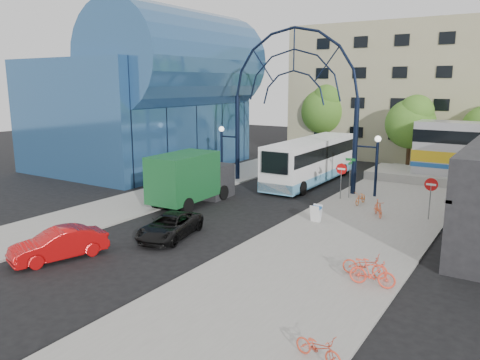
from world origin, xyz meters
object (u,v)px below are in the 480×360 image
Objects in this scene: sandwich_board at (316,211)px; city_bus at (311,160)px; stop_sign at (341,172)px; street_name_sign at (350,169)px; bike_far_c at (318,347)px; black_suv at (170,226)px; bike_far_a at (365,265)px; green_truck at (192,178)px; red_sedan at (59,244)px; gateway_arch at (293,75)px; bike_far_b at (372,273)px; tree_north_b at (326,109)px; tree_north_a at (412,121)px; bike_near_b at (378,208)px; do_not_enter_sign at (431,189)px; bike_near_a at (361,198)px.

city_bus is at bearing 115.58° from sandwich_board.
street_name_sign reaches higher than stop_sign.
bike_far_c is (10.73, -23.40, -1.31)m from city_bus.
black_suv is 10.34m from bike_far_a.
bike_far_a is at bearing -51.63° from sandwich_board.
green_truck reaches higher than bike_far_a.
city_bus is at bearing 101.01° from red_sedan.
gateway_arch is 7.50× the size of bike_far_b.
red_sedan is at bearing -87.25° from tree_north_b.
stop_sign is 14.23m from tree_north_a.
tree_north_b is 4.92× the size of bike_near_b.
bike_far_b is (11.02, -14.97, -7.89)m from gateway_arch.
sandwich_board is 8.46m from black_suv.
green_truck reaches higher than sandwich_board.
stop_sign is 0.36× the size of green_truck.
street_name_sign is 1.81× the size of bike_far_c.
stop_sign is at bearing 57.61° from black_suv.
stop_sign reaches higher than bike_far_a.
street_name_sign is 0.35× the size of tree_north_b.
sandwich_board is at bearing 73.96° from red_sedan.
gateway_arch is 13.43m from do_not_enter_sign.
gateway_arch is at bearing 101.61° from red_sedan.
stop_sign is 1.37× the size of bike_far_b.
do_not_enter_sign is 0.89× the size of street_name_sign.
green_truck is at bearing 165.61° from bike_near_b.
bike_far_c is (4.78, -18.10, -0.02)m from bike_near_a.
stop_sign reaches higher than red_sedan.
bike_far_c is at bearing -72.69° from street_name_sign.
black_suv is 2.89× the size of bike_far_c.
tree_north_b reaches higher than bike_near_b.
bike_far_c is at bearing -67.62° from tree_north_b.
city_bus is at bearing 76.83° from black_suv.
do_not_enter_sign is at bearing -11.95° from bike_near_b.
black_suv reaches higher than bike_near_a.
gateway_arch is at bearing 160.01° from do_not_enter_sign.
stop_sign is 1.62× the size of bike_far_c.
black_suv is 2.46× the size of bike_far_b.
bike_far_b is at bearing 13.42° from bike_far_c.
sandwich_board is 4.11m from bike_near_b.
black_suv is at bearing -130.35° from sandwich_board.
bike_far_a is at bearing -67.60° from street_name_sign.
city_bus is 1.82× the size of green_truck.
do_not_enter_sign is 16.88m from bike_far_c.
street_name_sign is (0.40, 0.60, 0.14)m from stop_sign.
gateway_arch is 3.17× the size of red_sedan.
bike_far_b is at bearing -53.64° from gateway_arch.
red_sedan reaches higher than bike_far_b.
tree_north_a is 0.99× the size of green_truck.
green_truck is 12.10m from bike_near_b.
bike_far_b is at bearing -149.00° from bike_far_a.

